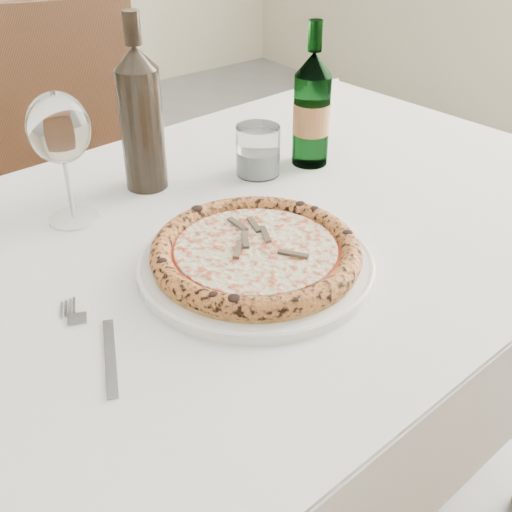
# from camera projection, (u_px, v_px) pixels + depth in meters

# --- Properties ---
(dining_table) EXTENTS (1.41, 0.90, 0.76)m
(dining_table) POSITION_uv_depth(u_px,v_px,m) (216.00, 292.00, 0.97)
(dining_table) COLOR brown
(dining_table) RESTS_ON floor
(chair_far) EXTENTS (0.55, 0.55, 0.93)m
(chair_far) POSITION_uv_depth(u_px,v_px,m) (66.00, 176.00, 1.61)
(chair_far) COLOR brown
(chair_far) RESTS_ON floor
(plate) EXTENTS (0.31, 0.31, 0.02)m
(plate) POSITION_uv_depth(u_px,v_px,m) (256.00, 263.00, 0.84)
(plate) COLOR white
(plate) RESTS_ON dining_table
(pizza) EXTENTS (0.28, 0.28, 0.03)m
(pizza) POSITION_uv_depth(u_px,v_px,m) (256.00, 252.00, 0.83)
(pizza) COLOR #C58F44
(pizza) RESTS_ON plate
(fork) EXTENTS (0.06, 0.18, 0.00)m
(fork) POSITION_uv_depth(u_px,v_px,m) (99.00, 344.00, 0.72)
(fork) COLOR gray
(fork) RESTS_ON dining_table
(wine_glass) EXTENTS (0.09, 0.09, 0.20)m
(wine_glass) POSITION_uv_depth(u_px,v_px,m) (59.00, 131.00, 0.89)
(wine_glass) COLOR silver
(wine_glass) RESTS_ON dining_table
(tumbler) EXTENTS (0.07, 0.07, 0.08)m
(tumbler) POSITION_uv_depth(u_px,v_px,m) (258.00, 154.00, 1.08)
(tumbler) COLOR white
(tumbler) RESTS_ON dining_table
(beer_bottle) EXTENTS (0.06, 0.06, 0.24)m
(beer_bottle) POSITION_uv_depth(u_px,v_px,m) (312.00, 109.00, 1.08)
(beer_bottle) COLOR #2B6135
(beer_bottle) RESTS_ON dining_table
(wine_bottle) EXTENTS (0.07, 0.07, 0.28)m
(wine_bottle) POSITION_uv_depth(u_px,v_px,m) (141.00, 117.00, 0.99)
(wine_bottle) COLOR black
(wine_bottle) RESTS_ON dining_table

